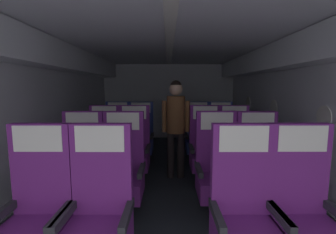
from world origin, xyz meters
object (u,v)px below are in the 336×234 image
object	(u,v)px
seat_a_left_aisle	(99,216)
seat_d_left_window	(117,137)
seat_a_left_window	(36,216)
seat_b_left_aisle	(123,172)
seat_d_right_window	(198,137)
seat_a_right_aisle	(304,216)
flight_attendant	(176,119)
seat_b_right_window	(217,171)
seat_c_left_window	(104,150)
seat_d_left_aisle	(141,138)
seat_d_right_aisle	(221,137)
seat_b_right_aisle	(258,172)
seat_a_right_window	(244,216)
seat_b_left_window	(81,171)
seat_c_right_aisle	(234,150)
seat_c_right_window	(205,150)
seat_c_left_aisle	(134,150)

from	to	relation	value
seat_a_left_aisle	seat_d_left_window	world-z (taller)	same
seat_a_left_window	seat_b_left_aisle	bearing A→B (deg)	62.78
seat_d_right_window	seat_a_right_aisle	bearing A→B (deg)	-80.83
flight_attendant	seat_b_right_window	bearing A→B (deg)	-78.81
seat_c_left_window	seat_d_right_window	world-z (taller)	same
seat_d_left_aisle	seat_d_right_aisle	world-z (taller)	same
seat_a_right_aisle	seat_b_left_aisle	xyz separation A→B (m)	(-1.53, 0.91, 0.00)
seat_b_right_window	seat_d_right_aisle	world-z (taller)	same
seat_d_left_aisle	seat_d_right_aisle	bearing A→B (deg)	0.26
seat_b_right_window	seat_d_left_aisle	world-z (taller)	same
seat_b_right_aisle	seat_a_left_aisle	bearing A→B (deg)	-149.17
seat_b_right_window	seat_d_left_aisle	bearing A→B (deg)	120.96
seat_a_right_aisle	seat_d_left_aisle	xyz separation A→B (m)	(-1.54, 2.75, 0.00)
seat_a_right_window	seat_b_left_aisle	size ratio (longest dim) A/B	1.00
seat_b_left_window	seat_c_left_window	xyz separation A→B (m)	(0.01, 0.91, 0.00)
seat_b_right_aisle	seat_d_right_aisle	size ratio (longest dim) A/B	1.00
seat_b_right_aisle	seat_b_left_aisle	bearing A→B (deg)	179.99
seat_b_right_window	seat_c_left_window	size ratio (longest dim) A/B	1.00
seat_b_left_window	seat_c_right_aisle	xyz separation A→B (m)	(2.00, 0.91, 0.00)
seat_a_left_aisle	seat_b_right_aisle	bearing A→B (deg)	30.83
seat_b_left_window	seat_c_right_window	bearing A→B (deg)	30.32
seat_b_right_window	seat_a_right_aisle	bearing A→B (deg)	-64.05
seat_c_left_aisle	seat_c_right_aisle	bearing A→B (deg)	-0.43
seat_a_right_window	seat_c_right_window	xyz separation A→B (m)	(0.00, 1.85, 0.00)
seat_b_left_window	seat_d_right_aisle	world-z (taller)	same
seat_a_left_window	seat_d_left_aisle	xyz separation A→B (m)	(0.46, 2.75, 0.00)
seat_a_left_aisle	seat_d_right_window	xyz separation A→B (m)	(1.09, 2.78, 0.00)
seat_a_left_aisle	seat_d_left_window	bearing A→B (deg)	99.37
seat_b_left_window	seat_d_right_aisle	bearing A→B (deg)	42.36
seat_d_left_window	seat_d_right_window	distance (m)	1.54
seat_c_left_window	seat_a_left_aisle	bearing A→B (deg)	-75.79
seat_a_left_aisle	seat_c_right_aisle	world-z (taller)	same
seat_a_right_aisle	seat_a_right_window	bearing A→B (deg)	-179.07
seat_b_right_aisle	seat_d_right_aisle	world-z (taller)	same
seat_c_left_aisle	seat_c_right_window	distance (m)	1.09
seat_c_right_window	seat_d_left_aisle	world-z (taller)	same
seat_c_left_window	seat_a_right_aisle	bearing A→B (deg)	-42.52
seat_b_left_window	seat_d_left_window	bearing A→B (deg)	89.56
seat_b_left_aisle	flight_attendant	world-z (taller)	flight_attendant
seat_a_right_aisle	seat_a_left_window	bearing A→B (deg)	-179.95
seat_a_left_aisle	seat_b_left_window	distance (m)	1.05
flight_attendant	seat_d_right_aisle	bearing A→B (deg)	29.39
seat_b_left_window	seat_d_right_window	world-z (taller)	same
seat_c_right_aisle	seat_b_right_window	bearing A→B (deg)	-116.64
seat_a_left_window	seat_a_left_aisle	distance (m)	0.47
seat_b_left_aisle	seat_c_right_aisle	distance (m)	1.79
seat_b_right_aisle	seat_d_right_window	bearing A→B (deg)	103.82
seat_a_left_aisle	seat_d_right_aisle	bearing A→B (deg)	61.00
seat_b_left_window	seat_a_left_window	bearing A→B (deg)	-89.85
seat_b_left_aisle	seat_a_left_aisle	bearing A→B (deg)	-90.04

